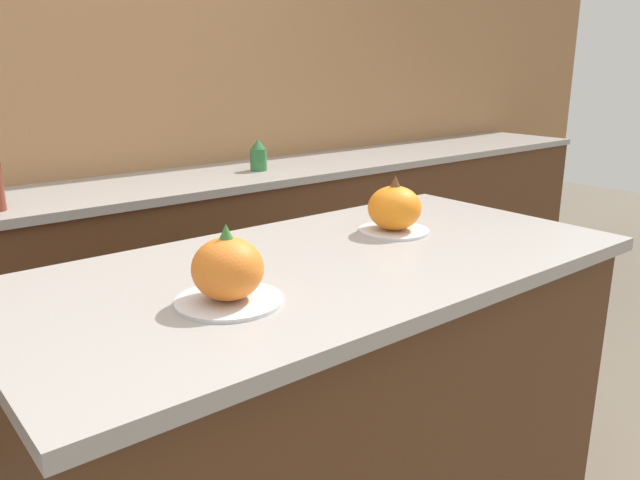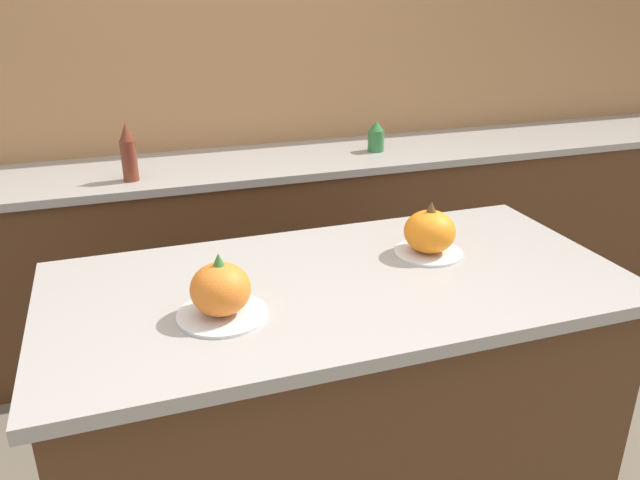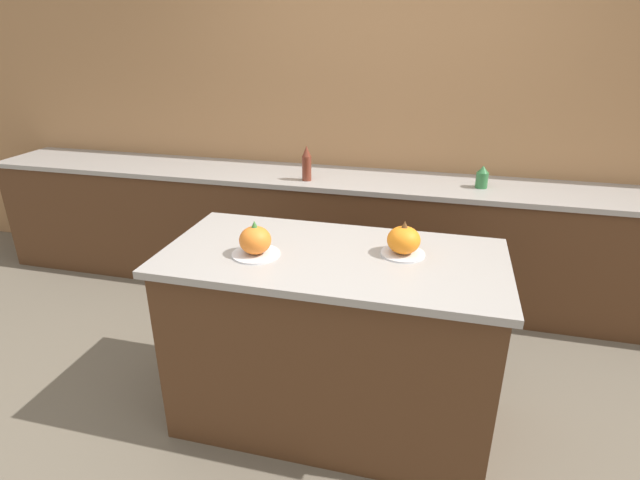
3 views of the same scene
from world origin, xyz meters
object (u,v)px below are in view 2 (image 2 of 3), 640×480
pumpkin_cake_left (221,292)px  bottle_tall (128,153)px  bottle_short (376,137)px  pumpkin_cake_right (430,233)px

pumpkin_cake_left → bottle_tall: bearing=95.9°
pumpkin_cake_left → bottle_short: 1.77m
pumpkin_cake_left → bottle_tall: size_ratio=0.89×
bottle_tall → bottle_short: size_ratio=1.65×
pumpkin_cake_right → bottle_short: bearing=72.9°
bottle_tall → bottle_short: 1.17m
pumpkin_cake_left → pumpkin_cake_right: size_ratio=1.09×
bottle_tall → bottle_short: (1.17, 0.12, -0.05)m
pumpkin_cake_right → bottle_short: (0.39, 1.28, -0.03)m
pumpkin_cake_left → pumpkin_cake_right: 0.66m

